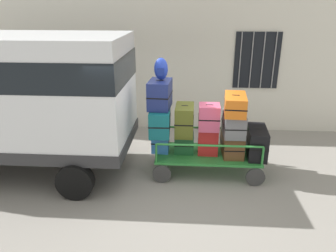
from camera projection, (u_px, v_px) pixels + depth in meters
The scene contains 17 objects.
ground_plane at pixel (165, 174), 6.99m from camera, with size 40.00×40.00×0.00m, color gray.
building_wall at pixel (173, 40), 8.83m from camera, with size 12.00×0.38×5.00m.
van at pixel (13, 92), 6.56m from camera, with size 4.74×2.21×2.89m.
luggage_cart at pixel (207, 156), 6.98m from camera, with size 2.26×1.16×0.43m.
cart_railing at pixel (208, 138), 6.84m from camera, with size 2.15×1.02×0.42m.
suitcase_left_bottom at pixel (160, 142), 6.94m from camera, with size 0.38×0.30×0.47m.
suitcase_left_middle at pixel (160, 120), 6.73m from camera, with size 0.45×0.92×0.53m.
suitcase_left_top at pixel (160, 94), 6.55m from camera, with size 0.49×0.70×0.57m.
suitcase_midleft_bottom at pixel (184, 143), 6.94m from camera, with size 0.42×0.37×0.43m.
suitcase_midleft_middle at pixel (184, 120), 6.73m from camera, with size 0.40×0.68×0.63m.
suitcase_center_bottom at pixel (208, 142), 6.84m from camera, with size 0.43×0.33×0.55m.
suitcase_center_middle at pixel (209, 117), 6.68m from camera, with size 0.44×0.46×0.53m.
suitcase_midright_bottom at pixel (232, 144), 6.86m from camera, with size 0.45×0.77×0.46m.
suitcase_midright_middle at pixel (234, 124), 6.65m from camera, with size 0.44×0.70×0.47m.
suitcase_midright_top at pixel (235, 104), 6.49m from camera, with size 0.49×0.86×0.38m.
suitcase_right_bottom at pixel (257, 142), 6.76m from camera, with size 0.44×0.87×0.60m.
backpack at pixel (161, 69), 6.39m from camera, with size 0.27×0.22×0.44m.
Camera 1 is at (0.49, -6.15, 3.45)m, focal length 34.64 mm.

